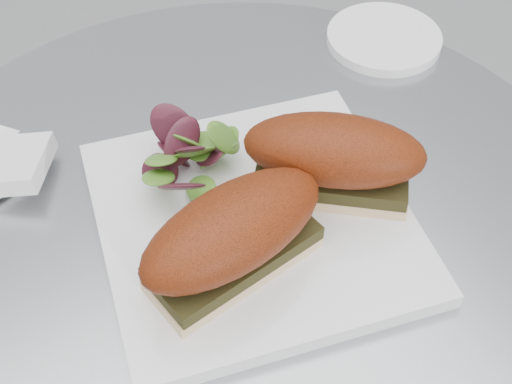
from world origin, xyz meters
TOP-DOWN VIEW (x-y plane):
  - table at (0.00, 0.00)m, footprint 0.70×0.70m
  - plate at (0.01, -0.01)m, footprint 0.33×0.33m
  - sandwich_left at (-0.04, -0.05)m, footprint 0.18×0.09m
  - sandwich_right at (0.08, -0.03)m, footprint 0.17×0.16m
  - salad at (-0.01, 0.06)m, footprint 0.10×0.10m
  - saucer at (0.28, 0.14)m, footprint 0.13×0.13m

SIDE VIEW (x-z plane):
  - table at x=0.00m, z-range 0.12..0.85m
  - saucer at x=0.28m, z-range 0.73..0.74m
  - plate at x=0.01m, z-range 0.73..0.75m
  - salad at x=-0.01m, z-range 0.75..0.80m
  - sandwich_left at x=-0.04m, z-range 0.75..0.83m
  - sandwich_right at x=0.08m, z-range 0.75..0.83m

